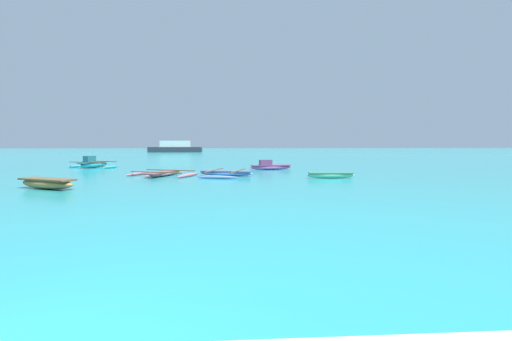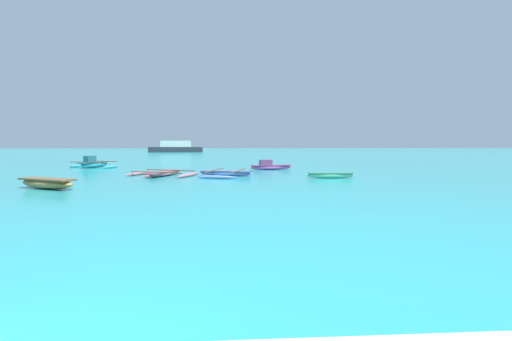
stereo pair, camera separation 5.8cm
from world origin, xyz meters
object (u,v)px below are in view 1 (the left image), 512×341
(moored_boat_2, at_px, (163,173))
(moored_boat_5, at_px, (93,164))
(moored_boat_4, at_px, (270,166))
(moored_boat_1, at_px, (47,183))
(distant_ferry, at_px, (175,148))
(moored_boat_3, at_px, (226,173))
(moored_boat_0, at_px, (331,175))

(moored_boat_2, relative_size, moored_boat_5, 1.11)
(moored_boat_4, bearing_deg, moored_boat_1, -148.43)
(moored_boat_2, height_order, distant_ferry, distant_ferry)
(moored_boat_3, xyz_separation_m, moored_boat_4, (3.31, 4.69, 0.10))
(moored_boat_1, bearing_deg, moored_boat_5, 129.57)
(moored_boat_1, height_order, moored_boat_2, moored_boat_1)
(distant_ferry, bearing_deg, moored_boat_1, -86.08)
(moored_boat_2, xyz_separation_m, moored_boat_4, (7.35, 4.41, 0.13))
(moored_boat_0, bearing_deg, moored_boat_3, 167.84)
(moored_boat_0, distance_m, moored_boat_5, 20.12)
(moored_boat_3, height_order, distant_ferry, distant_ferry)
(moored_boat_1, relative_size, distant_ferry, 0.29)
(moored_boat_0, xyz_separation_m, moored_boat_3, (-6.31, 1.84, -0.02))
(moored_boat_3, bearing_deg, moored_boat_4, 70.28)
(distant_ferry, bearing_deg, moored_boat_0, -71.11)
(moored_boat_3, relative_size, moored_boat_4, 1.27)
(moored_boat_5, bearing_deg, moored_boat_3, -103.25)
(moored_boat_0, relative_size, moored_boat_5, 0.71)
(moored_boat_5, bearing_deg, moored_boat_1, -145.62)
(moored_boat_1, height_order, moored_boat_5, moored_boat_5)
(moored_boat_3, height_order, moored_boat_5, moored_boat_5)
(moored_boat_4, xyz_separation_m, moored_boat_5, (-14.74, 2.95, 0.06))
(moored_boat_1, bearing_deg, moored_boat_2, 80.73)
(moored_boat_0, relative_size, moored_boat_3, 0.67)
(moored_boat_1, xyz_separation_m, moored_boat_4, (11.47, 10.30, 0.01))
(moored_boat_0, distance_m, moored_boat_1, 14.95)
(moored_boat_0, bearing_deg, moored_boat_4, 118.75)
(moored_boat_2, height_order, moored_boat_5, moored_boat_5)
(moored_boat_4, bearing_deg, moored_boat_2, -159.39)
(moored_boat_1, bearing_deg, moored_boat_4, 67.61)
(moored_boat_0, height_order, moored_boat_1, moored_boat_1)
(moored_boat_4, bearing_deg, moored_boat_3, -135.55)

